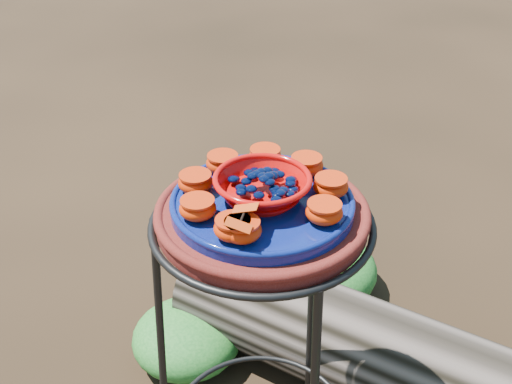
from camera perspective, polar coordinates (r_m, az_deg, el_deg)
The scene contains 18 objects.
plant_stand at distance 1.37m, azimuth 0.47°, elevation -14.88°, with size 0.44×0.44×0.70m, color black, non-canonical shape.
terracotta_saucer at distance 1.13m, azimuth 0.55°, elevation -2.19°, with size 0.37×0.37×0.03m, color #550E09.
cobalt_plate at distance 1.11m, azimuth 0.55°, elevation -1.10°, with size 0.32×0.32×0.02m, color #050F3E.
red_bowl at distance 1.10m, azimuth 0.56°, elevation 0.33°, with size 0.16×0.16×0.04m, color red, non-canonical shape.
glass_gems at distance 1.08m, azimuth 0.57°, elevation 1.81°, with size 0.12×0.12×0.02m, color black, non-canonical shape.
orange_half_0 at distance 1.00m, azimuth -1.24°, elevation -3.41°, with size 0.06×0.06×0.03m, color #C13100.
orange_half_1 at distance 1.05m, azimuth 6.08°, elevation -1.80°, with size 0.06×0.06×0.03m, color #C13100.
orange_half_2 at distance 1.12m, azimuth 6.65°, elevation 0.50°, with size 0.06×0.06×0.03m, color #C13100.
orange_half_3 at distance 1.18m, azimuth 4.51°, elevation 2.38°, with size 0.06×0.06×0.03m, color #C13100.
orange_half_4 at distance 1.20m, azimuth 0.81°, elevation 3.15°, with size 0.06×0.06×0.03m, color #C13100.
orange_half_5 at distance 1.18m, azimuth -2.97°, elevation 2.58°, with size 0.06×0.06×0.03m, color #C13100.
orange_half_6 at distance 1.13m, azimuth -5.39°, elevation 0.84°, with size 0.06×0.06×0.03m, color #C13100.
orange_half_7 at distance 1.06m, azimuth -5.20°, elevation -1.47°, with size 0.06×0.06×0.03m, color #C13100.
orange_half_8 at distance 1.01m, azimuth -2.05°, elevation -3.24°, with size 0.06×0.06×0.03m, color #C13100.
butterfly at distance 0.99m, azimuth -1.25°, elevation -2.25°, with size 0.09×0.05×0.02m, color #C73A0E, non-canonical shape.
driftwood_log at distance 1.68m, azimuth 16.26°, elevation -15.91°, with size 1.44×0.38×0.27m, color black, non-canonical shape.
foliage_left at distance 1.82m, azimuth -6.18°, elevation -12.61°, with size 0.30×0.30×0.15m, color #145319.
foliage_back at distance 2.02m, azimuth 5.73°, elevation -6.67°, with size 0.35×0.35×0.18m, color #145319.
Camera 1 is at (0.51, -0.78, 1.36)m, focal length 45.00 mm.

